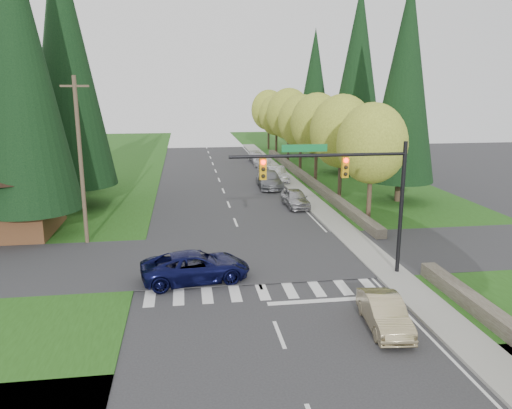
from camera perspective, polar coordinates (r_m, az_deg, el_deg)
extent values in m
plane|color=#28282B|center=(20.91, 2.15, -13.35)|extent=(120.00, 120.00, 0.00)
cube|color=#214A13|center=(42.76, 14.60, 0.31)|extent=(14.00, 110.00, 0.06)
cube|color=#214A13|center=(40.63, -21.59, -0.89)|extent=(14.00, 110.00, 0.06)
cube|color=#28282B|center=(28.19, -0.77, -6.08)|extent=(120.00, 8.00, 0.10)
cube|color=gray|center=(42.69, 6.00, 0.70)|extent=(1.80, 80.00, 0.13)
cube|color=gray|center=(42.49, 4.89, 0.67)|extent=(0.20, 80.00, 0.13)
cube|color=#4C4438|center=(50.64, 5.68, 3.05)|extent=(0.70, 40.00, 0.70)
cylinder|color=black|center=(25.91, 16.25, -0.55)|extent=(0.20, 0.20, 6.80)
cylinder|color=black|center=(23.93, 7.22, 5.60)|extent=(8.60, 0.16, 0.16)
cube|color=#0C662D|center=(23.76, 5.58, 6.43)|extent=(2.20, 0.04, 0.35)
cube|color=#BF8C0C|center=(24.39, 10.13, 4.22)|extent=(0.32, 0.24, 1.00)
sphere|color=#FF0C05|center=(24.21, 10.27, 4.98)|extent=(0.22, 0.22, 0.22)
cube|color=#BF8C0C|center=(23.45, 0.79, 4.06)|extent=(0.32, 0.24, 1.00)
sphere|color=#FF0C05|center=(23.26, 0.84, 4.85)|extent=(0.22, 0.22, 0.22)
cube|color=#4C2D19|center=(36.16, -26.65, -0.51)|extent=(6.00, 6.00, 3.20)
cube|color=black|center=(35.79, -26.97, 2.53)|extent=(6.60, 6.60, 0.70)
cone|color=black|center=(35.64, -27.15, 4.18)|extent=(8.40, 8.40, 1.60)
cylinder|color=#473828|center=(31.27, -19.39, 4.55)|extent=(0.24, 0.24, 10.00)
cube|color=#473828|center=(30.96, -20.03, 12.61)|extent=(1.60, 0.10, 0.12)
cylinder|color=#38281C|center=(35.43, 12.85, 1.63)|extent=(0.32, 0.32, 4.76)
ellipsoid|color=olive|center=(34.93, 13.12, 6.83)|extent=(4.80, 4.80, 5.52)
cylinder|color=#38281C|center=(41.94, 9.60, 3.70)|extent=(0.32, 0.32, 4.93)
ellipsoid|color=olive|center=(41.51, 9.78, 8.25)|extent=(5.20, 5.20, 5.98)
cylinder|color=#38281C|center=(48.51, 6.87, 5.16)|extent=(0.32, 0.32, 5.04)
ellipsoid|color=olive|center=(48.14, 6.99, 9.19)|extent=(5.00, 5.00, 5.75)
cylinder|color=#38281C|center=(55.27, 5.10, 6.09)|extent=(0.32, 0.32, 4.82)
ellipsoid|color=olive|center=(54.95, 5.17, 9.47)|extent=(5.00, 5.00, 5.75)
cylinder|color=#38281C|center=(62.06, 3.71, 7.07)|extent=(0.32, 0.32, 5.15)
ellipsoid|color=olive|center=(61.77, 3.76, 10.30)|extent=(5.40, 5.40, 6.21)
cylinder|color=#38281C|center=(68.87, 2.34, 7.53)|extent=(0.32, 0.32, 4.70)
ellipsoid|color=olive|center=(68.62, 2.37, 10.18)|extent=(4.80, 4.80, 5.52)
cylinder|color=#38281C|center=(75.73, 1.45, 8.18)|extent=(0.32, 0.32, 4.98)
ellipsoid|color=olive|center=(75.50, 1.46, 10.74)|extent=(5.20, 5.20, 5.98)
cylinder|color=#38281C|center=(34.78, -23.93, -1.76)|extent=(0.50, 0.50, 2.00)
cone|color=black|center=(33.77, -25.54, 14.52)|extent=(6.12, 6.12, 18.00)
cylinder|color=#38281C|center=(39.38, -26.61, -0.36)|extent=(0.50, 0.50, 2.00)
cylinder|color=#38281C|center=(42.11, -19.78, 1.10)|extent=(0.50, 0.50, 2.00)
cone|color=black|center=(41.30, -20.95, 15.19)|extent=(6.46, 6.46, 19.00)
cylinder|color=#38281C|center=(48.29, -20.74, 2.52)|extent=(0.50, 0.50, 2.00)
cone|color=black|center=(47.56, -21.69, 13.58)|extent=(5.78, 5.78, 17.00)
cylinder|color=#38281C|center=(42.96, 15.91, 1.61)|extent=(0.50, 0.50, 2.00)
cone|color=black|center=(42.12, 16.70, 13.41)|extent=(5.44, 5.44, 16.00)
cylinder|color=#38281C|center=(56.13, 11.09, 4.56)|extent=(0.50, 0.50, 2.00)
cone|color=black|center=(55.52, 11.56, 14.60)|extent=(6.12, 6.12, 18.00)
cylinder|color=#38281C|center=(69.12, 6.51, 6.35)|extent=(0.50, 0.50, 2.00)
cone|color=black|center=(68.60, 6.69, 13.25)|extent=(5.10, 5.10, 15.00)
imported|color=tan|center=(20.85, 14.48, -11.91)|extent=(1.74, 4.03, 1.29)
imported|color=#0B0D37|center=(24.92, -6.90, -7.05)|extent=(5.64, 3.25, 1.48)
imported|color=#9E9EA2|center=(39.71, 4.52, 0.72)|extent=(1.82, 4.22, 1.42)
imported|color=slate|center=(47.15, 1.56, 2.86)|extent=(2.35, 5.38, 1.54)
imported|color=#B2B2B7|center=(50.03, 2.32, 3.48)|extent=(1.95, 4.84, 1.56)
imported|color=silver|center=(58.18, 0.82, 4.78)|extent=(1.89, 4.02, 1.33)
imported|color=#B9B8BE|center=(63.12, 0.10, 5.42)|extent=(2.07, 4.42, 1.25)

